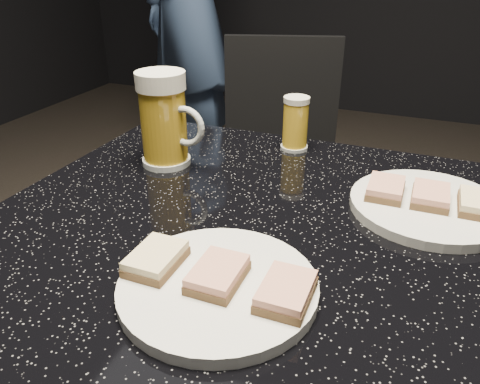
# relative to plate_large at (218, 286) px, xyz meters

# --- Properties ---
(plate_large) EXTENTS (0.22, 0.22, 0.01)m
(plate_large) POSITION_rel_plate_large_xyz_m (0.00, 0.00, 0.00)
(plate_large) COLOR white
(plate_large) RESTS_ON table
(plate_small) EXTENTS (0.22, 0.22, 0.01)m
(plate_small) POSITION_rel_plate_large_xyz_m (0.20, 0.27, 0.00)
(plate_small) COLOR white
(plate_small) RESTS_ON table
(patron) EXTENTS (0.76, 0.72, 1.74)m
(patron) POSITION_rel_plate_large_xyz_m (-0.91, 1.67, 0.11)
(patron) COLOR navy
(patron) RESTS_ON floor
(table) EXTENTS (0.70, 0.70, 0.75)m
(table) POSITION_rel_plate_large_xyz_m (-0.03, 0.14, -0.25)
(table) COLOR black
(table) RESTS_ON floor
(beer_mug) EXTENTS (0.12, 0.08, 0.16)m
(beer_mug) POSITION_rel_plate_large_xyz_m (-0.22, 0.28, 0.07)
(beer_mug) COLOR silver
(beer_mug) RESTS_ON table
(beer_tumbler) EXTENTS (0.05, 0.05, 0.10)m
(beer_tumbler) POSITION_rel_plate_large_xyz_m (-0.04, 0.43, 0.04)
(beer_tumbler) COLOR silver
(beer_tumbler) RESTS_ON table
(chair) EXTENTS (0.45, 0.45, 0.85)m
(chair) POSITION_rel_plate_large_xyz_m (-0.22, 0.95, -0.26)
(chair) COLOR black
(chair) RESTS_ON floor
(canapes_on_plate_large) EXTENTS (0.20, 0.07, 0.02)m
(canapes_on_plate_large) POSITION_rel_plate_large_xyz_m (0.00, 0.00, 0.02)
(canapes_on_plate_large) COLOR #4C3521
(canapes_on_plate_large) RESTS_ON plate_large
(canapes_on_plate_small) EXTENTS (0.17, 0.07, 0.02)m
(canapes_on_plate_small) POSITION_rel_plate_large_xyz_m (0.20, 0.27, 0.02)
(canapes_on_plate_small) COLOR #4C3521
(canapes_on_plate_small) RESTS_ON plate_small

